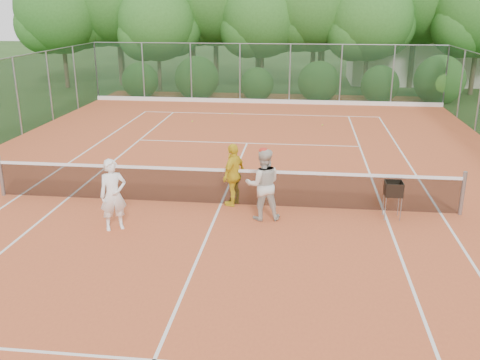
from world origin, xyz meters
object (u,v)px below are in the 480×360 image
object	(u,v)px
player_white	(113,195)
player_yellow	(234,175)
player_center_grp	(263,184)
ball_hopper	(394,189)

from	to	relation	value
player_white	player_yellow	size ratio (longest dim) A/B	1.02
player_yellow	player_center_grp	bearing A→B (deg)	65.83
player_center_grp	player_white	bearing A→B (deg)	-162.99
ball_hopper	player_white	bearing A→B (deg)	-153.25
player_white	player_center_grp	world-z (taller)	player_center_grp
player_white	player_center_grp	bearing A→B (deg)	-12.90
player_yellow	ball_hopper	bearing A→B (deg)	105.85
player_yellow	ball_hopper	size ratio (longest dim) A/B	1.76
player_white	player_yellow	distance (m)	3.12
player_white	ball_hopper	xyz separation A→B (m)	(6.39, 1.42, -0.10)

